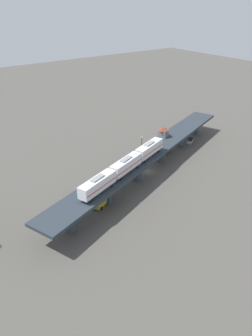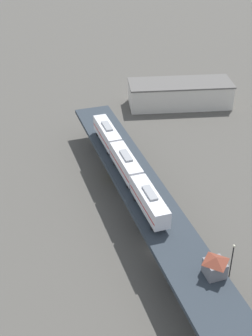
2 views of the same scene
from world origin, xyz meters
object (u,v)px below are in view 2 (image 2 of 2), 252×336
object	(u,v)px
warehouse_building	(180,94)
street_lamp	(232,258)
street_car_white	(217,315)
signal_hut	(215,266)
delivery_truck	(124,172)
subway_train	(126,163)

from	to	relation	value
warehouse_building	street_lamp	bearing A→B (deg)	-87.06
street_car_white	warehouse_building	xyz separation A→B (m)	(-0.15, 74.82, 2.47)
signal_hut	street_lamp	xyz separation A→B (m)	(3.97, 6.25, -4.46)
street_car_white	street_lamp	xyz separation A→B (m)	(3.25, 8.57, 3.17)
signal_hut	street_lamp	bearing A→B (deg)	57.60
street_car_white	warehouse_building	distance (m)	74.86
street_lamp	street_car_white	bearing A→B (deg)	-110.76
signal_hut	delivery_truck	distance (m)	37.79
signal_hut	warehouse_building	world-z (taller)	signal_hut
subway_train	signal_hut	xyz separation A→B (m)	(13.33, -25.98, -0.74)
subway_train	delivery_truck	bearing A→B (deg)	94.29
signal_hut	street_lamp	distance (m)	8.64
street_lamp	signal_hut	bearing A→B (deg)	-122.40
subway_train	street_car_white	xyz separation A→B (m)	(14.05, -28.30, -8.37)
street_car_white	delivery_truck	world-z (taller)	delivery_truck
signal_hut	delivery_truck	size ratio (longest dim) A/B	0.55
street_car_white	street_lamp	distance (m)	9.70
subway_train	signal_hut	world-z (taller)	subway_train
signal_hut	warehouse_building	xyz separation A→B (m)	(0.56, 72.50, -5.16)
signal_hut	delivery_truck	bearing A→B (deg)	112.07
signal_hut	street_car_white	size ratio (longest dim) A/B	0.87
delivery_truck	warehouse_building	xyz separation A→B (m)	(14.53, 38.05, 1.65)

